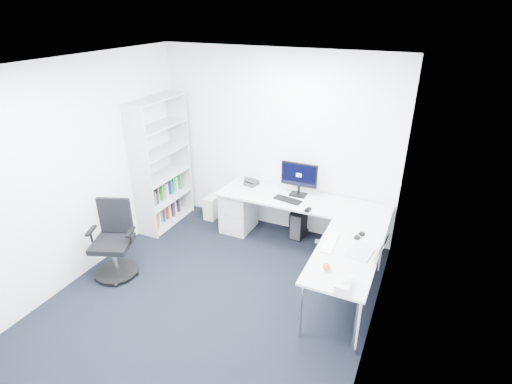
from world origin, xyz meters
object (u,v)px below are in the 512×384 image
at_px(l_desk, 293,233).
at_px(bookshelf, 161,164).
at_px(laptop, 362,243).
at_px(monitor, 299,179).
at_px(task_chair, 112,242).

bearing_deg(l_desk, bookshelf, 178.68).
bearing_deg(laptop, bookshelf, 176.61).
distance_m(l_desk, monitor, 0.77).
distance_m(bookshelf, monitor, 2.12).
height_order(l_desk, laptop, laptop).
distance_m(task_chair, laptop, 3.06).
bearing_deg(monitor, task_chair, -135.58).
height_order(l_desk, task_chair, task_chair).
height_order(l_desk, bookshelf, bookshelf).
relative_size(task_chair, laptop, 2.85).
height_order(monitor, laptop, monitor).
xyz_separation_m(bookshelf, laptop, (3.19, -0.70, -0.17)).
height_order(task_chair, laptop, task_chair).
bearing_deg(bookshelf, l_desk, -1.32).
distance_m(l_desk, task_chair, 2.38).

